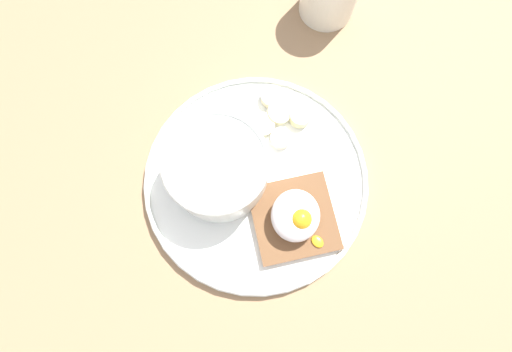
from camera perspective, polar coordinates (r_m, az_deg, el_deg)
name	(u,v)px	position (r cm, az deg, el deg)	size (l,w,h in cm)	color
ground_plane	(256,184)	(51.62, 0.00, -1.09)	(120.00, 120.00, 2.00)	#977653
plate	(256,180)	(49.87, 0.00, -0.62)	(28.01, 28.01, 1.60)	white
oatmeal_bowl	(217,173)	(46.76, -5.60, 0.47)	(12.17, 12.17, 6.56)	white
toast_slice	(294,218)	(48.35, 5.42, -6.01)	(12.33, 12.33, 1.09)	brown
poached_egg	(296,216)	(46.15, 5.77, -5.71)	(6.55, 6.81, 3.86)	white
banana_slice_front	(279,112)	(51.82, 3.31, 9.05)	(4.34, 4.40, 1.77)	#F6EEBC
banana_slice_left	(281,138)	(50.69, 3.53, 5.39)	(3.69, 3.71, 1.30)	#F3E3C8
banana_slice_back	(264,125)	(51.23, 1.15, 7.35)	(4.39, 4.39, 1.50)	beige
banana_slice_right	(300,117)	(51.86, 6.33, 8.41)	(3.85, 3.84, 1.47)	beige
banana_slice_inner	(272,97)	(52.84, 2.36, 11.19)	(4.20, 4.19, 1.25)	beige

